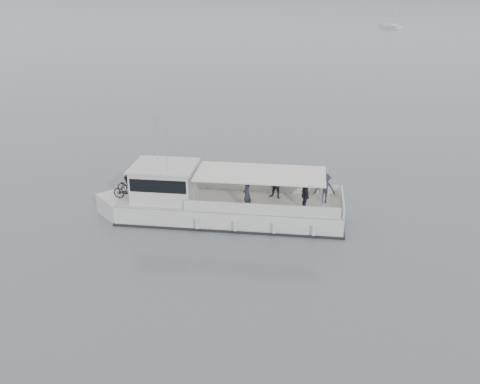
# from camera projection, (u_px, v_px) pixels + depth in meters

# --- Properties ---
(ground) EXTENTS (1400.00, 1400.00, 0.00)m
(ground) POSITION_uv_depth(u_px,v_px,m) (234.00, 210.00, 29.04)
(ground) COLOR #555E64
(ground) RESTS_ON ground
(tour_boat) EXTENTS (13.20, 3.99, 5.50)m
(tour_boat) POSITION_uv_depth(u_px,v_px,m) (209.00, 203.00, 27.77)
(tour_boat) COLOR white
(tour_boat) RESTS_ON ground
(moored_fleet) EXTENTS (432.06, 363.89, 11.13)m
(moored_fleet) POSITION_uv_depth(u_px,v_px,m) (255.00, 2.00, 217.66)
(moored_fleet) COLOR white
(moored_fleet) RESTS_ON ground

